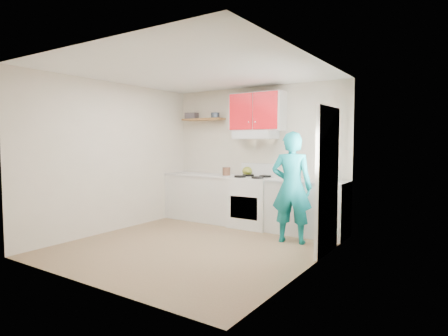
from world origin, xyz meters
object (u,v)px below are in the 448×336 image
Objects in this scene: tin at (215,115)px; crock at (226,172)px; person at (292,187)px; stove at (253,202)px; kettle at (247,171)px.

tin reaches higher than crock.
tin is at bearing -32.74° from person.
stove is 0.78m from crock.
tin reaches higher than kettle.
stove is at bearing -8.80° from tin.
tin is at bearing 158.39° from crock.
person is (1.60, -0.61, -0.13)m from crock.
kettle is at bearing 6.44° from tin.
tin is (-0.94, 0.14, 1.63)m from stove.
person is at bearing -20.90° from tin.
person reaches higher than kettle.
crock is 0.10× the size of person.
crock is at bearing -125.20° from kettle.
kettle is at bearing 33.43° from crock.
crock reaches higher than stove.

